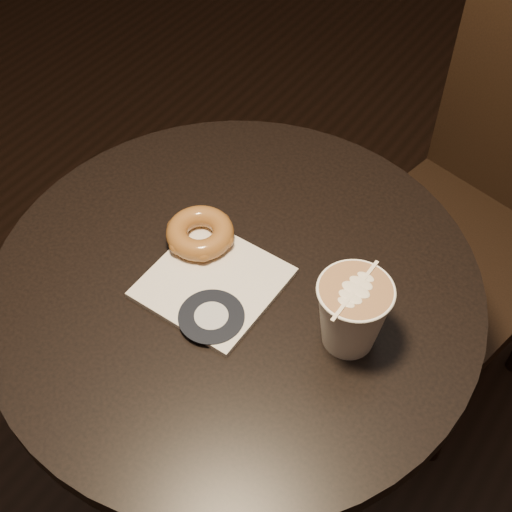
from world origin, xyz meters
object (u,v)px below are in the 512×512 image
at_px(latte_cup, 352,315).
at_px(chair, 495,189).
at_px(pastry_bag, 213,283).
at_px(doughnut, 200,233).
at_px(cafe_table, 238,356).

bearing_deg(latte_cup, chair, 88.79).
relative_size(pastry_bag, latte_cup, 1.61).
xyz_separation_m(pastry_bag, doughnut, (-0.06, 0.05, 0.02)).
xyz_separation_m(cafe_table, chair, (0.19, 0.60, 0.01)).
height_order(cafe_table, doughnut, doughnut).
relative_size(cafe_table, chair, 0.75).
bearing_deg(chair, pastry_bag, -97.90).
bearing_deg(chair, cafe_table, -96.73).
height_order(pastry_bag, latte_cup, latte_cup).
height_order(chair, latte_cup, chair).
xyz_separation_m(chair, pastry_bag, (-0.21, -0.62, 0.20)).
distance_m(chair, pastry_bag, 0.68).
height_order(cafe_table, chair, chair).
distance_m(cafe_table, pastry_bag, 0.21).
bearing_deg(pastry_bag, chair, 70.73).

